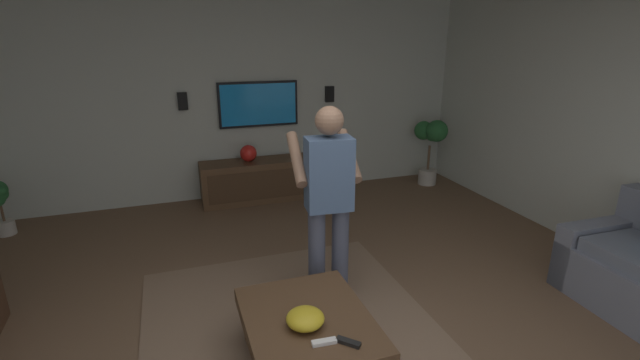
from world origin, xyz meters
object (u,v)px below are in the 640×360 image
object	(u,v)px
media_console	(265,180)
tv	(259,104)
potted_plant_tall	(431,141)
wall_speaker_right	(183,101)
coffee_table	(308,331)
remote_black	(348,342)
wall_speaker_left	(330,94)
bowl	(305,319)
remote_white	(324,342)
vase_round	(248,153)
person_standing	(328,195)

from	to	relation	value
media_console	tv	size ratio (longest dim) A/B	1.59
potted_plant_tall	wall_speaker_right	distance (m)	3.49
coffee_table	tv	bearing A→B (deg)	-7.02
remote_black	wall_speaker_left	distance (m)	4.18
bowl	remote_black	bearing A→B (deg)	-141.92
tv	media_console	bearing A→B (deg)	0.00
bowl	wall_speaker_right	bearing A→B (deg)	7.73
media_console	wall_speaker_right	xyz separation A→B (m)	(0.25, 0.97, 1.07)
tv	remote_white	distance (m)	3.91
potted_plant_tall	remote_black	bearing A→B (deg)	141.45
bowl	potted_plant_tall	bearing A→B (deg)	-42.58
wall_speaker_left	tv	bearing A→B (deg)	90.74
vase_round	wall_speaker_right	world-z (taller)	wall_speaker_right
media_console	potted_plant_tall	size ratio (longest dim) A/B	1.71
potted_plant_tall	remote_black	distance (m)	4.35
vase_round	wall_speaker_left	size ratio (longest dim) A/B	1.00
media_console	bowl	xyz separation A→B (m)	(-3.36, 0.47, 0.18)
tv	wall_speaker_right	world-z (taller)	tv
wall_speaker_right	wall_speaker_left	bearing A→B (deg)	-90.00
media_console	remote_black	size ratio (longest dim) A/B	11.33
wall_speaker_right	potted_plant_tall	bearing A→B (deg)	-97.71
coffee_table	tv	size ratio (longest dim) A/B	0.94
wall_speaker_left	vase_round	bearing A→B (deg)	101.28
wall_speaker_left	wall_speaker_right	distance (m)	1.98
wall_speaker_left	remote_white	bearing A→B (deg)	159.35
person_standing	wall_speaker_left	size ratio (longest dim) A/B	7.45
wall_speaker_left	potted_plant_tall	bearing A→B (deg)	-108.04
media_console	remote_white	world-z (taller)	media_console
person_standing	potted_plant_tall	world-z (taller)	person_standing
person_standing	wall_speaker_right	xyz separation A→B (m)	(2.78, 0.95, 0.41)
potted_plant_tall	remote_white	distance (m)	4.40
tv	remote_white	xyz separation A→B (m)	(-3.80, 0.42, -0.85)
tv	bowl	xyz separation A→B (m)	(-3.60, 0.47, -0.81)
media_console	remote_white	bearing A→B (deg)	-6.73
coffee_table	media_console	world-z (taller)	media_console
remote_white	vase_round	size ratio (longest dim) A/B	0.68
tv	potted_plant_tall	size ratio (longest dim) A/B	1.08
potted_plant_tall	wall_speaker_right	world-z (taller)	wall_speaker_right
coffee_table	media_console	size ratio (longest dim) A/B	0.59
vase_round	wall_speaker_left	bearing A→B (deg)	-78.72
remote_black	coffee_table	bearing A→B (deg)	-19.57
remote_black	wall_speaker_left	bearing A→B (deg)	-63.00
tv	wall_speaker_left	bearing A→B (deg)	90.74
bowl	wall_speaker_left	distance (m)	4.01
person_standing	media_console	bearing A→B (deg)	4.84
tv	vase_round	xyz separation A→B (m)	(-0.23, 0.21, -0.60)
person_standing	remote_black	bearing A→B (deg)	171.41
wall_speaker_left	wall_speaker_right	xyz separation A→B (m)	(0.00, 1.98, -0.01)
remote_white	wall_speaker_right	world-z (taller)	wall_speaker_right
coffee_table	remote_white	world-z (taller)	remote_white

